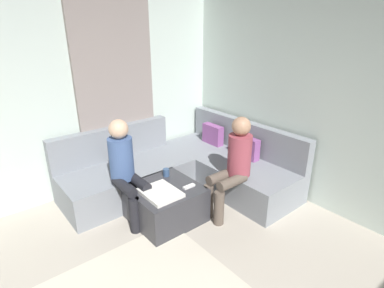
# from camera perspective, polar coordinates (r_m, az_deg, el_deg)

# --- Properties ---
(wall_left) EXTENTS (0.12, 6.00, 2.70)m
(wall_left) POSITION_cam_1_polar(r_m,az_deg,el_deg) (4.03, -31.49, 6.52)
(wall_left) COLOR silver
(wall_left) RESTS_ON ground_plane
(curtain_panel) EXTENTS (0.06, 1.10, 2.50)m
(curtain_panel) POSITION_cam_1_polar(r_m,az_deg,el_deg) (4.32, -13.85, 8.55)
(curtain_panel) COLOR gray
(curtain_panel) RESTS_ON ground_plane
(sectional_couch) EXTENTS (2.10, 2.55, 0.87)m
(sectional_couch) POSITION_cam_1_polar(r_m,az_deg,el_deg) (4.31, -1.25, -4.54)
(sectional_couch) COLOR gray
(sectional_couch) RESTS_ON ground_plane
(ottoman) EXTENTS (0.76, 0.76, 0.42)m
(ottoman) POSITION_cam_1_polar(r_m,az_deg,el_deg) (3.68, -5.06, -10.89)
(ottoman) COLOR #333338
(ottoman) RESTS_ON ground_plane
(folded_blanket) EXTENTS (0.44, 0.36, 0.04)m
(folded_blanket) POSITION_cam_1_polar(r_m,az_deg,el_deg) (3.43, -5.90, -9.03)
(folded_blanket) COLOR white
(folded_blanket) RESTS_ON ottoman
(coffee_mug) EXTENTS (0.08, 0.08, 0.10)m
(coffee_mug) POSITION_cam_1_polar(r_m,az_deg,el_deg) (3.80, -4.84, -5.30)
(coffee_mug) COLOR #334C72
(coffee_mug) RESTS_ON ottoman
(game_remote) EXTENTS (0.05, 0.15, 0.02)m
(game_remote) POSITION_cam_1_polar(r_m,az_deg,el_deg) (3.55, -0.56, -7.92)
(game_remote) COLOR white
(game_remote) RESTS_ON ottoman
(person_on_couch_back) EXTENTS (0.30, 0.60, 1.20)m
(person_on_couch_back) POSITION_cam_1_polar(r_m,az_deg,el_deg) (3.62, 7.74, -3.52)
(person_on_couch_back) COLOR brown
(person_on_couch_back) RESTS_ON ground_plane
(person_on_couch_side) EXTENTS (0.60, 0.30, 1.20)m
(person_on_couch_side) POSITION_cam_1_polar(r_m,az_deg,el_deg) (3.57, -12.25, -4.23)
(person_on_couch_side) COLOR black
(person_on_couch_side) RESTS_ON ground_plane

